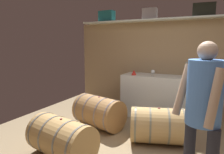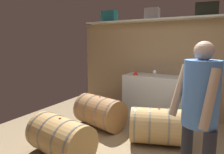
{
  "view_description": "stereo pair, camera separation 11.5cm",
  "coord_description": "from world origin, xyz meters",
  "px_view_note": "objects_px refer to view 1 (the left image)",
  "views": [
    {
      "loc": [
        0.75,
        -2.28,
        1.56
      ],
      "look_at": [
        -0.7,
        0.66,
        1.04
      ],
      "focal_mm": 32.69,
      "sensor_mm": 36.0,
      "label": 1
    },
    {
      "loc": [
        0.85,
        -2.23,
        1.56
      ],
      "look_at": [
        -0.7,
        0.66,
        1.04
      ],
      "focal_mm": 32.69,
      "sensor_mm": 36.0,
      "label": 2
    }
  ],
  "objects_px": {
    "wine_glass": "(153,72)",
    "red_funnel": "(134,72)",
    "work_cabinet": "(158,96)",
    "wine_barrel_flank": "(99,112)",
    "wine_barrel_far": "(62,138)",
    "winemaker_pouring": "(203,104)",
    "toolcase_teal": "(107,16)",
    "toolcase_grey": "(150,14)",
    "wine_bottle_clear": "(186,70)",
    "wine_barrel_near": "(158,125)",
    "toolcase_black": "(204,10)"
  },
  "relations": [
    {
      "from": "wine_glass",
      "to": "red_funnel",
      "type": "xyz_separation_m",
      "value": [
        -0.41,
        -0.0,
        -0.04
      ]
    },
    {
      "from": "work_cabinet",
      "to": "wine_barrel_flank",
      "type": "xyz_separation_m",
      "value": [
        -0.86,
        -1.03,
        -0.16
      ]
    },
    {
      "from": "wine_barrel_far",
      "to": "winemaker_pouring",
      "type": "distance_m",
      "value": 1.88
    },
    {
      "from": "toolcase_teal",
      "to": "toolcase_grey",
      "type": "bearing_deg",
      "value": 3.71
    },
    {
      "from": "work_cabinet",
      "to": "wine_barrel_far",
      "type": "xyz_separation_m",
      "value": [
        -0.8,
        -2.18,
        -0.18
      ]
    },
    {
      "from": "toolcase_teal",
      "to": "wine_barrel_far",
      "type": "xyz_separation_m",
      "value": [
        0.53,
        -2.38,
        -1.94
      ]
    },
    {
      "from": "toolcase_teal",
      "to": "wine_glass",
      "type": "distance_m",
      "value": 1.78
    },
    {
      "from": "toolcase_teal",
      "to": "wine_bottle_clear",
      "type": "height_order",
      "value": "toolcase_teal"
    },
    {
      "from": "wine_bottle_clear",
      "to": "wine_barrel_near",
      "type": "height_order",
      "value": "wine_bottle_clear"
    },
    {
      "from": "work_cabinet",
      "to": "red_funnel",
      "type": "bearing_deg",
      "value": -161.8
    },
    {
      "from": "wine_barrel_near",
      "to": "winemaker_pouring",
      "type": "distance_m",
      "value": 1.34
    },
    {
      "from": "toolcase_grey",
      "to": "winemaker_pouring",
      "type": "height_order",
      "value": "toolcase_grey"
    },
    {
      "from": "toolcase_grey",
      "to": "toolcase_black",
      "type": "distance_m",
      "value": 1.07
    },
    {
      "from": "toolcase_black",
      "to": "red_funnel",
      "type": "relative_size",
      "value": 3.67
    },
    {
      "from": "wine_barrel_flank",
      "to": "work_cabinet",
      "type": "bearing_deg",
      "value": 65.2
    },
    {
      "from": "red_funnel",
      "to": "wine_barrel_flank",
      "type": "xyz_separation_m",
      "value": [
        -0.37,
        -0.87,
        -0.67
      ]
    },
    {
      "from": "wine_barrel_near",
      "to": "wine_bottle_clear",
      "type": "bearing_deg",
      "value": 61.93
    },
    {
      "from": "toolcase_black",
      "to": "work_cabinet",
      "type": "relative_size",
      "value": 0.27
    },
    {
      "from": "red_funnel",
      "to": "winemaker_pouring",
      "type": "bearing_deg",
      "value": -53.61
    },
    {
      "from": "wine_bottle_clear",
      "to": "wine_barrel_far",
      "type": "relative_size",
      "value": 0.3
    },
    {
      "from": "toolcase_teal",
      "to": "red_funnel",
      "type": "relative_size",
      "value": 3.33
    },
    {
      "from": "red_funnel",
      "to": "wine_barrel_near",
      "type": "height_order",
      "value": "red_funnel"
    },
    {
      "from": "wine_barrel_far",
      "to": "work_cabinet",
      "type": "bearing_deg",
      "value": 80.72
    },
    {
      "from": "wine_barrel_near",
      "to": "wine_barrel_flank",
      "type": "height_order",
      "value": "wine_barrel_flank"
    },
    {
      "from": "work_cabinet",
      "to": "wine_barrel_near",
      "type": "xyz_separation_m",
      "value": [
        0.3,
        -1.17,
        -0.17
      ]
    },
    {
      "from": "toolcase_teal",
      "to": "wine_barrel_near",
      "type": "relative_size",
      "value": 0.37
    },
    {
      "from": "toolcase_black",
      "to": "wine_barrel_near",
      "type": "bearing_deg",
      "value": -113.73
    },
    {
      "from": "toolcase_grey",
      "to": "toolcase_black",
      "type": "height_order",
      "value": "toolcase_black"
    },
    {
      "from": "wine_glass",
      "to": "wine_barrel_flank",
      "type": "height_order",
      "value": "wine_glass"
    },
    {
      "from": "winemaker_pouring",
      "to": "work_cabinet",
      "type": "bearing_deg",
      "value": -26.31
    },
    {
      "from": "wine_barrel_flank",
      "to": "wine_glass",
      "type": "bearing_deg",
      "value": 63.33
    },
    {
      "from": "work_cabinet",
      "to": "winemaker_pouring",
      "type": "height_order",
      "value": "winemaker_pouring"
    },
    {
      "from": "toolcase_grey",
      "to": "wine_barrel_far",
      "type": "bearing_deg",
      "value": -105.04
    },
    {
      "from": "work_cabinet",
      "to": "wine_bottle_clear",
      "type": "distance_m",
      "value": 0.8
    },
    {
      "from": "wine_barrel_far",
      "to": "wine_barrel_flank",
      "type": "bearing_deg",
      "value": 103.88
    },
    {
      "from": "toolcase_teal",
      "to": "wine_glass",
      "type": "bearing_deg",
      "value": -12.15
    },
    {
      "from": "toolcase_grey",
      "to": "wine_barrel_far",
      "type": "height_order",
      "value": "toolcase_grey"
    },
    {
      "from": "toolcase_black",
      "to": "toolcase_teal",
      "type": "bearing_deg",
      "value": 175.74
    },
    {
      "from": "wine_barrel_flank",
      "to": "toolcase_teal",
      "type": "bearing_deg",
      "value": 126.02
    },
    {
      "from": "toolcase_grey",
      "to": "toolcase_black",
      "type": "xyz_separation_m",
      "value": [
        1.07,
        0.0,
        0.01
      ]
    },
    {
      "from": "wine_barrel_near",
      "to": "wine_barrel_flank",
      "type": "bearing_deg",
      "value": 155.46
    },
    {
      "from": "wine_bottle_clear",
      "to": "wine_glass",
      "type": "distance_m",
      "value": 0.67
    },
    {
      "from": "wine_bottle_clear",
      "to": "winemaker_pouring",
      "type": "relative_size",
      "value": 0.19
    },
    {
      "from": "wine_bottle_clear",
      "to": "winemaker_pouring",
      "type": "xyz_separation_m",
      "value": [
        0.42,
        -2.23,
        -0.07
      ]
    },
    {
      "from": "winemaker_pouring",
      "to": "wine_bottle_clear",
      "type": "bearing_deg",
      "value": -39.86
    },
    {
      "from": "toolcase_grey",
      "to": "winemaker_pouring",
      "type": "distance_m",
      "value": 2.9
    },
    {
      "from": "wine_barrel_far",
      "to": "wine_barrel_near",
      "type": "bearing_deg",
      "value": 53.45
    },
    {
      "from": "wine_glass",
      "to": "wine_barrel_near",
      "type": "bearing_deg",
      "value": -69.17
    },
    {
      "from": "toolcase_black",
      "to": "wine_barrel_far",
      "type": "xyz_separation_m",
      "value": [
        -1.58,
        -2.38,
        -1.94
      ]
    },
    {
      "from": "work_cabinet",
      "to": "winemaker_pouring",
      "type": "distance_m",
      "value": 2.38
    }
  ]
}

